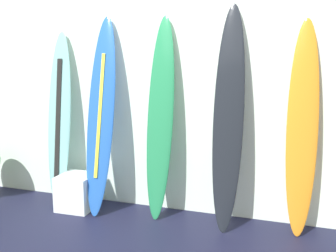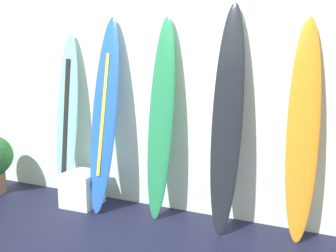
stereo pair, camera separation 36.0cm
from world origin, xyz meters
TOP-DOWN VIEW (x-y plane):
  - wall_back at (0.00, 1.30)m, footprint 7.20×0.20m
  - surfboard_seafoam at (-1.45, 1.03)m, footprint 0.30×0.30m
  - surfboard_cobalt at (-0.88, 0.93)m, footprint 0.31×0.47m
  - surfboard_emerald at (-0.24, 1.00)m, footprint 0.30×0.37m
  - surfboard_charcoal at (0.45, 0.96)m, footprint 0.29×0.41m
  - surfboard_sunset at (1.10, 1.03)m, footprint 0.29×0.30m
  - display_block_center at (-1.16, 0.88)m, footprint 0.38×0.38m

SIDE VIEW (x-z plane):
  - display_block_center at x=-1.16m, z-range 0.00..0.38m
  - surfboard_seafoam at x=-1.45m, z-range 0.00..1.92m
  - surfboard_sunset at x=1.10m, z-range -0.01..1.95m
  - surfboard_emerald at x=-0.24m, z-range -0.01..2.03m
  - surfboard_cobalt at x=-0.88m, z-range -0.01..2.05m
  - surfboard_charcoal at x=0.45m, z-range 0.00..2.12m
  - wall_back at x=0.00m, z-range 0.00..2.80m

